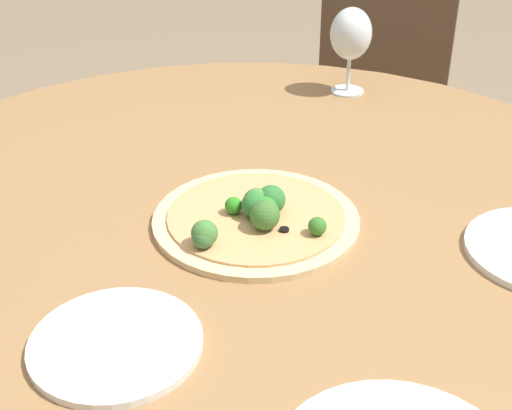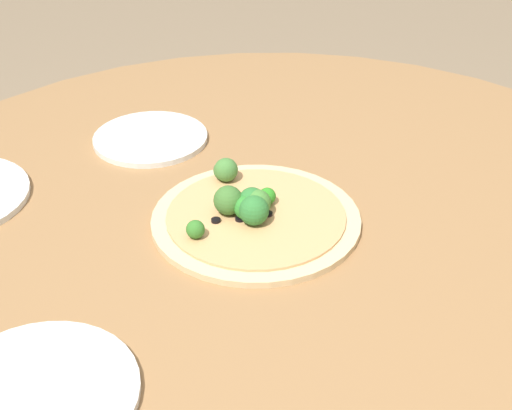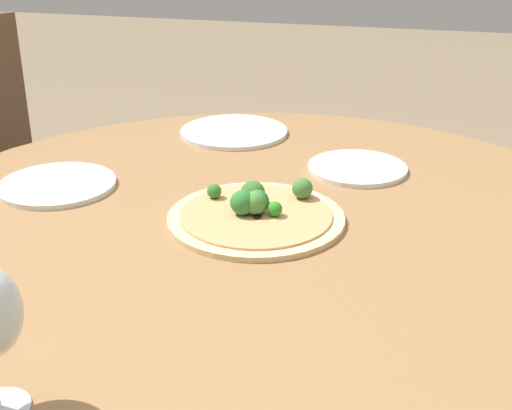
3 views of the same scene
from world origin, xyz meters
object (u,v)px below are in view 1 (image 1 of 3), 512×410
wine_glass (351,35)px  plate_side (116,343)px  pizza (256,217)px  chair_2 (373,104)px

wine_glass → plate_side: 0.89m
plate_side → pizza: bearing=-27.1°
chair_2 → wine_glass: chair_2 is taller
wine_glass → plate_side: (-0.83, 0.30, -0.12)m
chair_2 → plate_side: chair_2 is taller
pizza → plate_side: pizza is taller
pizza → plate_side: size_ratio=1.52×
wine_glass → plate_side: bearing=160.1°
pizza → plate_side: (-0.28, 0.14, -0.01)m
chair_2 → plate_side: (-1.31, 0.41, 0.23)m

